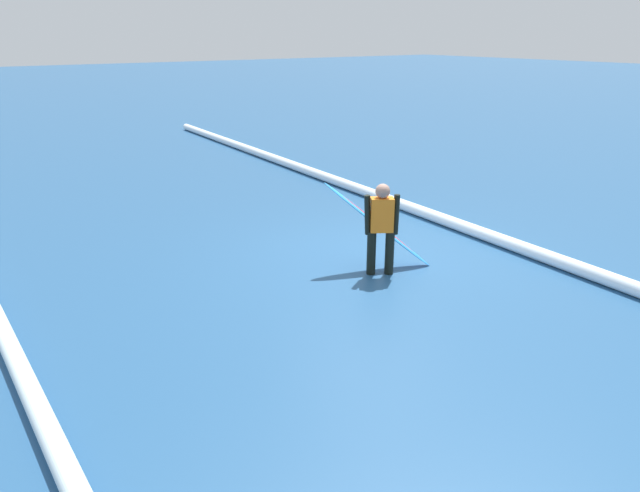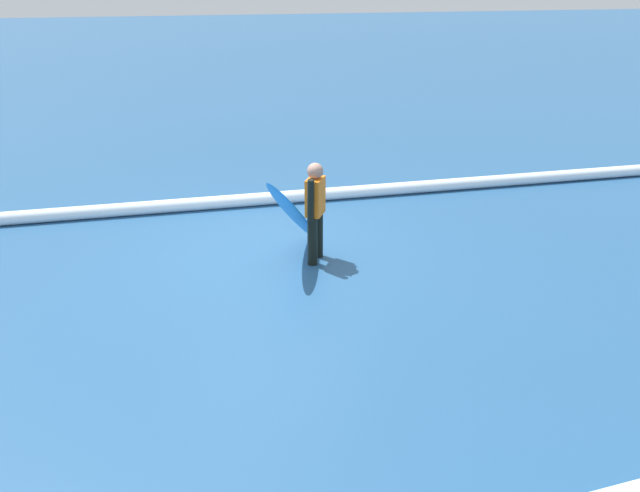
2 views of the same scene
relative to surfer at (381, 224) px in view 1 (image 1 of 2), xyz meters
The scene contains 5 objects.
ground_plane 1.09m from the surfer, 33.19° to the right, with size 133.11×133.11×0.00m, color #24507D.
surfer is the anchor object (origin of this frame).
surfboard 0.34m from the surfer, 32.23° to the right, with size 1.19×1.55×1.40m.
wave_crest_foreground 4.36m from the surfer, 38.55° to the right, with size 0.22×0.22×23.60m, color white.
wave_crest_midground 5.40m from the surfer, 109.65° to the left, with size 0.21×0.21×21.90m, color white.
Camera 1 is at (-6.98, 5.97, 3.52)m, focal length 32.96 mm.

